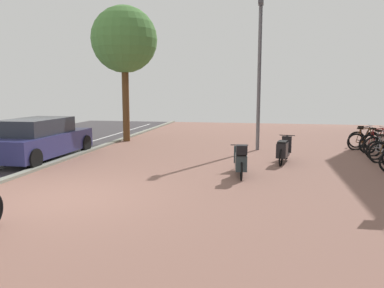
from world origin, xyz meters
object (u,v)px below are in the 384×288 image
object	(u,v)px
parked_car_near	(39,139)
street_tree	(124,40)
bicycle_rack_07	(377,144)
bicycle_rack_08	(364,141)
bicycle_rack_06	(382,146)
bicycle_rack_05	(384,150)
scooter_mid	(241,161)
scooter_near	(283,150)
lamp_post	(259,68)
bicycle_rack_09	(364,139)

from	to	relation	value
parked_car_near	street_tree	world-z (taller)	street_tree
bicycle_rack_07	bicycle_rack_08	size ratio (longest dim) A/B	1.04
bicycle_rack_06	street_tree	world-z (taller)	street_tree
bicycle_rack_06	bicycle_rack_08	size ratio (longest dim) A/B	1.05
bicycle_rack_05	scooter_mid	bearing A→B (deg)	-143.41
scooter_near	lamp_post	bearing A→B (deg)	108.38
bicycle_rack_09	parked_car_near	bearing A→B (deg)	-157.63
bicycle_rack_06	parked_car_near	xyz separation A→B (m)	(-11.77, -2.71, 0.31)
bicycle_rack_05	bicycle_rack_08	xyz separation A→B (m)	(-0.14, 2.09, 0.00)
bicycle_rack_06	scooter_mid	xyz separation A→B (m)	(-4.78, -4.15, 0.07)
bicycle_rack_08	bicycle_rack_06	bearing A→B (deg)	-78.74
bicycle_rack_07	scooter_mid	distance (m)	6.81
bicycle_rack_09	parked_car_near	size ratio (longest dim) A/B	0.30
bicycle_rack_05	street_tree	xyz separation A→B (m)	(-10.29, 2.85, 4.22)
bicycle_rack_07	bicycle_rack_08	xyz separation A→B (m)	(-0.28, 0.70, -0.02)
bicycle_rack_09	scooter_mid	bearing A→B (deg)	-126.87
scooter_mid	lamp_post	bearing A→B (deg)	85.57
street_tree	bicycle_rack_05	bearing A→B (deg)	-15.48
bicycle_rack_08	street_tree	bearing A→B (deg)	175.73
bicycle_rack_08	scooter_mid	distance (m)	7.14
bicycle_rack_09	scooter_near	xyz separation A→B (m)	(-3.44, -4.08, 0.07)
scooter_near	scooter_mid	xyz separation A→B (m)	(-1.24, -2.16, 0.02)
bicycle_rack_06	bicycle_rack_07	xyz separation A→B (m)	(0.00, 0.70, 0.00)
scooter_mid	parked_car_near	xyz separation A→B (m)	(-6.99, 1.44, 0.24)
bicycle_rack_09	lamp_post	xyz separation A→B (m)	(-4.31, -1.45, 2.84)
bicycle_rack_06	scooter_near	world-z (taller)	bicycle_rack_06
bicycle_rack_05	bicycle_rack_06	bearing A→B (deg)	79.05
bicycle_rack_08	bicycle_rack_05	bearing A→B (deg)	-86.10
bicycle_rack_06	bicycle_rack_09	distance (m)	2.10
bicycle_rack_06	bicycle_rack_09	world-z (taller)	bicycle_rack_06
bicycle_rack_06	street_tree	xyz separation A→B (m)	(-10.43, 2.15, 4.20)
scooter_mid	bicycle_rack_07	bearing A→B (deg)	45.35
bicycle_rack_08	lamp_post	distance (m)	5.07
parked_car_near	bicycle_rack_09	bearing A→B (deg)	22.37
scooter_near	bicycle_rack_05	bearing A→B (deg)	20.77
bicycle_rack_08	lamp_post	size ratio (longest dim) A/B	0.23
bicycle_rack_08	scooter_mid	xyz separation A→B (m)	(-4.50, -5.54, 0.09)
bicycle_rack_09	scooter_mid	distance (m)	7.80
bicycle_rack_06	bicycle_rack_09	bearing A→B (deg)	92.74
bicycle_rack_06	lamp_post	world-z (taller)	lamp_post
scooter_near	bicycle_rack_07	bearing A→B (deg)	37.17
bicycle_rack_07	bicycle_rack_09	xyz separation A→B (m)	(-0.11, 1.40, -0.02)
bicycle_rack_05	scooter_mid	size ratio (longest dim) A/B	0.69
bicycle_rack_08	bicycle_rack_09	world-z (taller)	same
bicycle_rack_09	bicycle_rack_08	bearing A→B (deg)	-104.27
bicycle_rack_08	bicycle_rack_09	distance (m)	0.72
bicycle_rack_06	bicycle_rack_05	bearing A→B (deg)	-100.95
bicycle_rack_09	bicycle_rack_06	bearing A→B (deg)	-87.26
bicycle_rack_09	street_tree	size ratio (longest dim) A/B	0.22
bicycle_rack_07	bicycle_rack_08	bearing A→B (deg)	112.06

